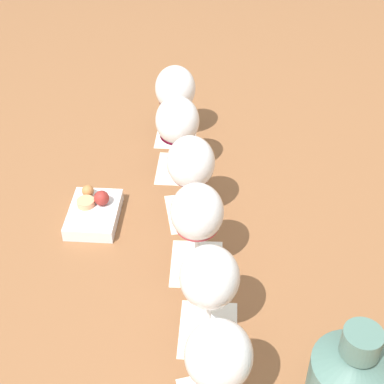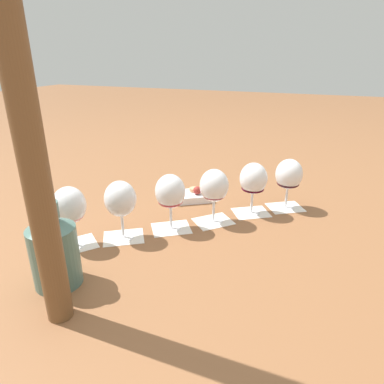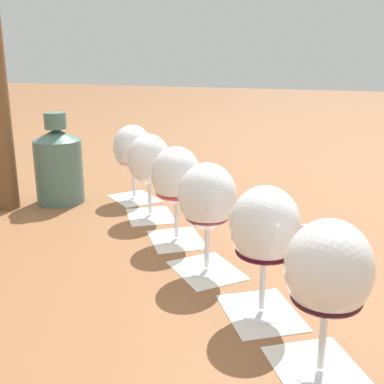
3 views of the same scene
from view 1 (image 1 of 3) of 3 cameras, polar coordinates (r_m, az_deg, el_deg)
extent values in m
plane|color=brown|center=(1.13, 0.00, -4.35)|extent=(8.00, 8.00, 0.00)
cube|color=silver|center=(0.99, 1.58, -13.20)|extent=(0.14, 0.15, 0.00)
cube|color=silver|center=(1.08, 0.46, -6.95)|extent=(0.14, 0.15, 0.00)
cube|color=silver|center=(1.19, -0.11, -1.98)|extent=(0.15, 0.15, 0.00)
cube|color=silver|center=(1.30, -1.34, 2.28)|extent=(0.14, 0.15, 0.00)
cube|color=silver|center=(1.41, -1.53, 5.58)|extent=(0.14, 0.15, 0.00)
ellipsoid|color=white|center=(0.80, 2.60, -15.55)|extent=(0.09, 0.09, 0.11)
ellipsoid|color=pink|center=(0.83, 2.54, -16.69)|extent=(0.08, 0.08, 0.04)
cylinder|color=white|center=(0.98, 1.58, -13.07)|extent=(0.06, 0.06, 0.01)
cylinder|color=white|center=(0.95, 1.63, -11.61)|extent=(0.01, 0.01, 0.07)
ellipsoid|color=white|center=(0.89, 1.72, -8.27)|extent=(0.09, 0.09, 0.11)
ellipsoid|color=#D75D67|center=(0.91, 1.69, -9.37)|extent=(0.08, 0.08, 0.04)
cylinder|color=white|center=(1.08, 0.46, -6.81)|extent=(0.06, 0.06, 0.01)
cylinder|color=white|center=(1.05, 0.47, -5.32)|extent=(0.01, 0.01, 0.07)
ellipsoid|color=white|center=(1.00, 0.50, -1.96)|extent=(0.09, 0.09, 0.11)
ellipsoid|color=#A6313B|center=(1.02, 0.49, -3.32)|extent=(0.08, 0.08, 0.03)
cylinder|color=white|center=(1.18, -0.11, -1.84)|extent=(0.06, 0.06, 0.01)
cylinder|color=white|center=(1.16, -0.11, -0.37)|extent=(0.01, 0.01, 0.07)
ellipsoid|color=white|center=(1.11, -0.12, 2.90)|extent=(0.09, 0.09, 0.11)
ellipsoid|color=maroon|center=(1.12, -0.12, 1.76)|extent=(0.08, 0.08, 0.04)
cylinder|color=white|center=(1.30, -1.34, 2.41)|extent=(0.06, 0.06, 0.01)
cylinder|color=white|center=(1.27, -1.37, 3.83)|extent=(0.01, 0.01, 0.07)
ellipsoid|color=white|center=(1.23, -1.43, 6.94)|extent=(0.09, 0.09, 0.11)
ellipsoid|color=#3E0515|center=(1.25, -1.40, 5.53)|extent=(0.08, 0.08, 0.02)
cylinder|color=white|center=(1.41, -1.54, 5.70)|extent=(0.06, 0.06, 0.01)
cylinder|color=white|center=(1.39, -1.56, 7.06)|extent=(0.01, 0.01, 0.07)
ellipsoid|color=white|center=(1.35, -1.63, 10.02)|extent=(0.09, 0.09, 0.11)
ellipsoid|color=black|center=(1.36, -1.60, 8.78)|extent=(0.08, 0.08, 0.03)
cone|color=#4C7066|center=(0.79, 15.69, -15.25)|extent=(0.11, 0.11, 0.03)
cylinder|color=#4C7066|center=(0.76, 16.10, -13.84)|extent=(0.05, 0.05, 0.04)
cube|color=silver|center=(1.18, -9.49, -2.14)|extent=(0.15, 0.16, 0.03)
cylinder|color=tan|center=(1.18, -10.27, -1.04)|extent=(0.04, 0.04, 0.01)
sphere|color=#B2703D|center=(1.20, -10.06, 0.11)|extent=(0.02, 0.02, 0.02)
sphere|color=maroon|center=(1.17, -8.76, -0.58)|extent=(0.03, 0.03, 0.03)
camera|label=2|loc=(1.13, 57.20, 7.55)|focal=32.00mm
camera|label=3|loc=(1.64, 8.82, 23.19)|focal=45.00mm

